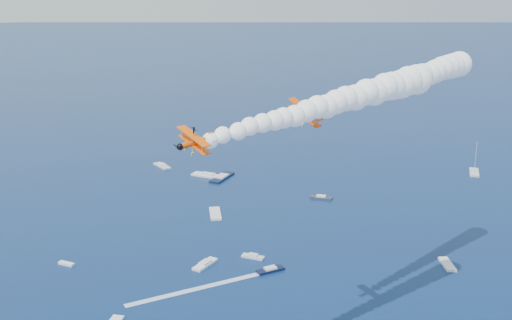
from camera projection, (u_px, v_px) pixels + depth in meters
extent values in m
cube|color=black|center=(270.00, 270.00, 180.95)|extent=(8.42, 4.20, 0.70)
cube|color=silver|center=(162.00, 166.00, 275.81)|extent=(6.55, 10.96, 0.70)
cube|color=silver|center=(253.00, 257.00, 189.25)|extent=(6.60, 5.85, 0.70)
cube|color=white|center=(215.00, 213.00, 222.49)|extent=(5.38, 11.94, 0.70)
cube|color=#0D1931|center=(222.00, 177.00, 260.67)|extent=(12.62, 13.91, 0.70)
cube|color=white|center=(447.00, 264.00, 184.46)|extent=(4.74, 9.18, 0.70)
cube|color=#2F333F|center=(321.00, 198.00, 237.81)|extent=(8.21, 6.58, 0.70)
cube|color=white|center=(208.00, 175.00, 263.10)|extent=(13.06, 12.34, 0.70)
cube|color=silver|center=(474.00, 172.00, 267.21)|extent=(9.12, 11.60, 0.70)
cube|color=white|center=(66.00, 264.00, 184.86)|extent=(4.71, 4.26, 0.70)
cube|color=white|center=(205.00, 264.00, 184.49)|extent=(8.51, 8.28, 0.70)
cube|color=white|center=(194.00, 289.00, 170.77)|extent=(37.58, 9.86, 0.04)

